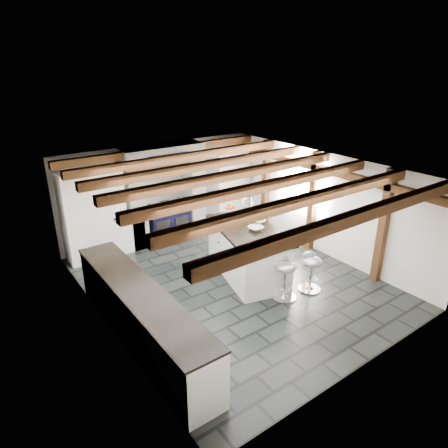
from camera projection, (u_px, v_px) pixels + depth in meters
ground at (232, 282)px, 7.97m from camera, size 6.00×6.00×0.00m
room_shell at (168, 218)px, 8.30m from camera, size 6.00×6.03×6.00m
range_cooker at (167, 220)px, 9.80m from camera, size 1.00×0.63×0.99m
kitchen_island at (247, 251)px, 8.08m from camera, size 1.57×2.28×1.37m
bar_stool_near at (311, 267)px, 7.53m from camera, size 0.51×0.51×0.79m
bar_stool_far at (285, 273)px, 7.27m from camera, size 0.51×0.51×0.84m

